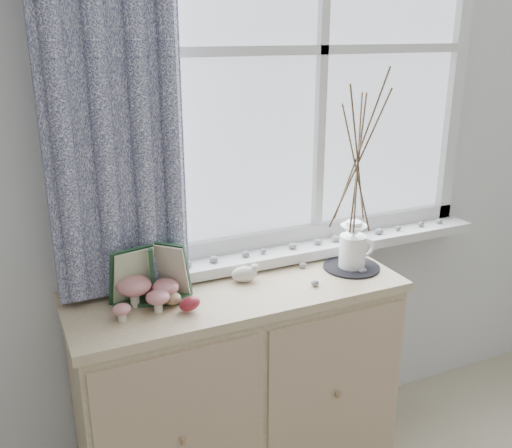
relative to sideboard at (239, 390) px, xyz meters
name	(u,v)px	position (x,y,z in m)	size (l,w,h in m)	color
sideboard	(239,390)	(0.00, 0.00, 0.00)	(1.20, 0.45, 0.85)	beige
botanical_book	(154,275)	(-0.30, 0.01, 0.53)	(0.30, 0.13, 0.21)	#21462A
toadstool_cluster	(145,290)	(-0.33, -0.01, 0.49)	(0.24, 0.17, 0.11)	white
wooden_eggs	(172,298)	(-0.25, -0.03, 0.45)	(0.14, 0.17, 0.07)	#A47B5B
songbird_figurine	(244,273)	(0.04, 0.05, 0.46)	(0.13, 0.06, 0.07)	silver
crocheted_doily	(351,267)	(0.47, -0.01, 0.43)	(0.22, 0.22, 0.01)	black
twig_pitcher	(358,156)	(0.47, -0.01, 0.87)	(0.33, 0.33, 0.77)	white
sideboard_pebbles	(313,271)	(0.30, 0.00, 0.43)	(0.33, 0.23, 0.02)	gray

